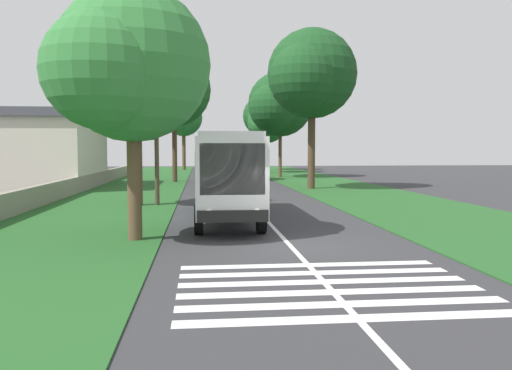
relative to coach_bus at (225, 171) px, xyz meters
name	(u,v)px	position (x,y,z in m)	size (l,w,h in m)	color
ground	(291,247)	(-6.65, -1.80, -2.15)	(160.00, 160.00, 0.00)	#333335
grass_verge_left	(110,202)	(8.35, 6.40, -2.13)	(120.00, 8.00, 0.04)	#235623
grass_verge_right	(380,199)	(8.35, -10.00, -2.13)	(120.00, 8.00, 0.04)	#235623
centre_line	(249,201)	(8.35, -1.80, -2.14)	(110.00, 0.16, 0.01)	silver
coach_bus	(225,171)	(0.00, 0.00, 0.00)	(11.16, 2.62, 3.73)	white
zebra_crossing	(328,287)	(-11.62, -1.80, -2.14)	(4.95, 6.80, 0.01)	silver
trailing_car_0	(216,182)	(16.62, -0.10, -1.48)	(4.30, 1.78, 1.43)	#145933
trailing_car_1	(249,175)	(25.55, -3.34, -1.48)	(4.30, 1.78, 1.43)	gray
trailing_car_2	(211,171)	(35.14, -0.08, -1.48)	(4.30, 1.78, 1.43)	black
trailing_car_3	(238,169)	(40.87, -3.48, -1.48)	(4.30, 1.78, 1.43)	black
trailing_minibus_0	(207,161)	(49.16, 0.28, -0.60)	(6.00, 2.14, 2.53)	teal
roadside_tree_left_0	(183,119)	(56.07, 3.70, 5.45)	(6.80, 5.56, 10.52)	brown
roadside_tree_left_1	(135,95)	(6.31, 4.61, 3.89)	(5.43, 4.63, 8.46)	brown
roadside_tree_left_2	(172,92)	(26.89, 3.72, 6.28)	(8.49, 6.90, 12.03)	#4C3826
roadside_tree_left_3	(127,69)	(-5.02, 3.47, 3.64)	(6.43, 5.24, 8.51)	brown
roadside_tree_right_0	(278,106)	(34.07, -7.36, 5.64)	(8.69, 7.14, 11.48)	brown
roadside_tree_right_1	(266,124)	(45.62, -7.49, 4.21)	(6.04, 5.20, 9.06)	#4C3826
roadside_tree_right_2	(309,76)	(17.14, -7.28, 6.58)	(8.24, 7.00, 12.36)	#4C3826
roadside_tree_right_3	(262,117)	(54.10, -7.93, 5.61)	(6.97, 5.91, 10.86)	#4C3826
utility_pole	(156,131)	(6.29, 3.47, 1.99)	(0.24, 1.40, 7.90)	#473828
roadside_wall	(71,186)	(13.35, 9.80, -1.54)	(70.00, 0.40, 1.13)	gray
roadside_building	(31,150)	(20.62, 14.51, 0.90)	(12.33, 10.40, 6.03)	beige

